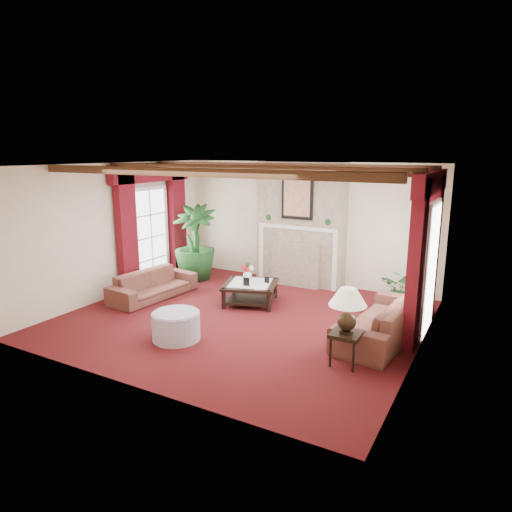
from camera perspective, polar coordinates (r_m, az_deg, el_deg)
The scene contains 23 objects.
floor at distance 8.25m, azimuth -1.71°, elevation -7.80°, with size 6.00×6.00×0.00m, color #3D0B0F.
ceiling at distance 7.72m, azimuth -1.85°, elevation 11.29°, with size 6.00×6.00×0.00m, color white.
back_wall at distance 10.30m, azimuth 6.06°, elevation 4.12°, with size 6.00×0.02×2.70m, color beige.
left_wall at distance 9.73m, azimuth -17.19°, elevation 3.08°, with size 0.02×5.50×2.70m, color beige.
right_wall at distance 6.88m, azimuth 20.26°, elevation -1.10°, with size 0.02×5.50×2.70m, color beige.
ceiling_beams at distance 7.72m, azimuth -1.84°, elevation 10.84°, with size 6.00×3.00×0.12m, color #352111, non-canonical shape.
fireplace at distance 9.99m, azimuth 5.79°, elevation 11.63°, with size 2.00×0.52×2.70m, color #9D8565, non-canonical shape.
french_door_left at distance 10.32m, azimuth -13.36°, elevation 8.23°, with size 0.10×1.10×2.16m, color white, non-canonical shape.
french_door_right at distance 7.74m, azimuth 21.67°, elevation 6.15°, with size 0.10×1.10×2.16m, color white, non-canonical shape.
curtains_left at distance 10.23m, azimuth -13.02°, elevation 10.56°, with size 0.20×2.40×2.55m, color #500A15, non-canonical shape.
curtains_right at distance 7.72m, azimuth 21.12°, elevation 9.32°, with size 0.20×2.40×2.55m, color #500A15, non-canonical shape.
sofa_left at distance 9.50m, azimuth -12.75°, elevation -2.98°, with size 0.73×1.92×0.73m, color #3D1016.
sofa_right at distance 7.55m, azimuth 15.50°, elevation -6.82°, with size 0.86×2.27×0.87m, color #3D1016.
potted_palm at distance 10.70m, azimuth -7.60°, elevation -0.31°, with size 1.46×1.95×0.97m, color black.
small_plant at distance 8.90m, azimuth 17.74°, elevation -4.71°, with size 0.94×0.99×0.63m, color black.
coffee_table at distance 8.99m, azimuth -0.70°, elevation -4.65°, with size 1.00×1.00×0.41m, color black, non-canonical shape.
side_table at distance 6.61m, azimuth 11.12°, elevation -11.30°, with size 0.41×0.41×0.48m, color black, non-canonical shape.
ottoman at distance 7.42m, azimuth -9.94°, elevation -8.62°, with size 0.76×0.76×0.44m, color #9893A6.
table_lamp at distance 6.40m, azimuth 11.34°, elevation -6.64°, with size 0.52×0.52×0.66m, color black, non-canonical shape.
flower_vase at distance 9.25m, azimuth -1.08°, elevation -2.24°, with size 0.22×0.22×0.18m, color silver.
book at distance 8.56m, azimuth -0.13°, elevation -3.19°, with size 0.19×0.10×0.27m, color black.
photo_frame_a at distance 8.71m, azimuth -1.22°, elevation -3.26°, with size 0.12×0.02×0.16m, color black, non-canonical shape.
photo_frame_b at distance 8.89m, azimuth 1.37°, elevation -3.03°, with size 0.10×0.02×0.13m, color black, non-canonical shape.
Camera 1 is at (3.94, -6.63, 2.94)m, focal length 32.00 mm.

